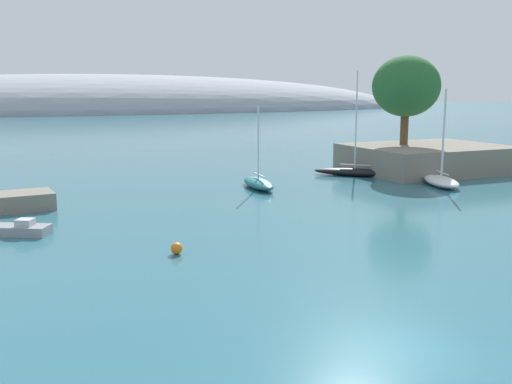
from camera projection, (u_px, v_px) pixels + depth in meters
The scene contains 9 objects.
water at pixel (405, 349), 19.36m from camera, with size 600.00×600.00×0.00m, color #2D6675.
shore_outcrop at pixel (428, 158), 61.01m from camera, with size 15.51×12.18×2.71m, color gray.
tree_clump_shore at pixel (406, 86), 60.59m from camera, with size 7.00×7.00×9.22m.
distant_ridge at pixel (104, 111), 226.79m from camera, with size 266.61×80.30×28.16m, color #999EA8.
sailboat_teal_near_shore at pixel (258, 183), 50.65m from camera, with size 2.49×6.28×7.13m.
sailboat_black_mid_mooring at pixel (355, 171), 57.78m from camera, with size 7.17×6.72×10.24m.
sailboat_white_outer_mooring at pixel (441, 180), 51.67m from camera, with size 4.08×6.26×8.50m.
motorboat_grey_alongside_breakwater at pixel (16, 229), 34.49m from camera, with size 4.21×3.16×0.97m.
mooring_buoy_orange at pixel (177, 248), 30.43m from camera, with size 0.63×0.63×0.63m, color orange.
Camera 1 is at (-11.89, -14.59, 8.51)m, focal length 41.04 mm.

